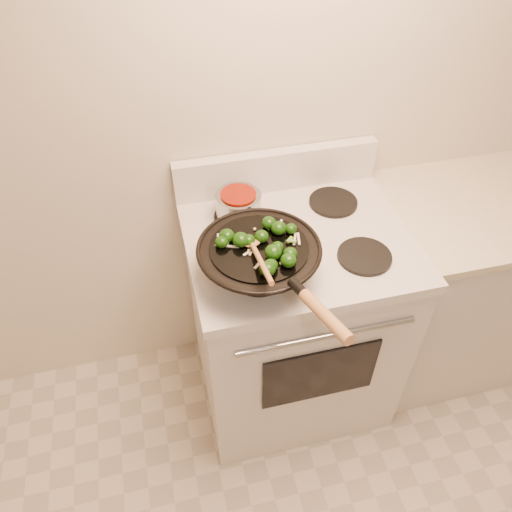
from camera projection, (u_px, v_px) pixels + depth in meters
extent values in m
plane|color=beige|center=(356.00, 82.00, 1.74)|extent=(3.50, 0.00, 3.50)
cube|color=silver|center=(292.00, 324.00, 2.06)|extent=(0.76, 0.64, 0.88)
cube|color=silver|center=(299.00, 241.00, 1.74)|extent=(0.78, 0.66, 0.04)
cube|color=silver|center=(277.00, 170.00, 1.88)|extent=(0.78, 0.05, 0.16)
cylinder|color=#93979B|center=(327.00, 336.00, 1.59)|extent=(0.60, 0.02, 0.02)
cube|color=black|center=(320.00, 375.00, 1.76)|extent=(0.42, 0.01, 0.28)
cylinder|color=black|center=(259.00, 275.00, 1.59)|extent=(0.18, 0.18, 0.01)
cylinder|color=black|center=(364.00, 256.00, 1.65)|extent=(0.18, 0.18, 0.01)
cylinder|color=black|center=(239.00, 217.00, 1.80)|extent=(0.18, 0.18, 0.01)
cylinder|color=black|center=(333.00, 202.00, 1.86)|extent=(0.18, 0.18, 0.01)
cube|color=silver|center=(461.00, 285.00, 2.22)|extent=(0.81, 0.60, 0.88)
cube|color=beige|center=(496.00, 204.00, 1.90)|extent=(0.83, 0.62, 0.03)
torus|color=black|center=(259.00, 248.00, 1.51)|extent=(0.38, 0.38, 0.01)
cylinder|color=black|center=(259.00, 247.00, 1.50)|extent=(0.30, 0.30, 0.01)
cylinder|color=black|center=(298.00, 288.00, 1.35)|extent=(0.05, 0.07, 0.04)
cylinder|color=#A56F40|center=(326.00, 316.00, 1.26)|extent=(0.09, 0.20, 0.06)
ellipsoid|color=#113508|center=(222.00, 242.00, 1.49)|extent=(0.04, 0.04, 0.03)
cylinder|color=#52832F|center=(226.00, 244.00, 1.50)|extent=(0.02, 0.02, 0.01)
ellipsoid|color=#113508|center=(249.00, 240.00, 1.50)|extent=(0.04, 0.04, 0.04)
ellipsoid|color=#113508|center=(262.00, 236.00, 1.51)|extent=(0.04, 0.04, 0.04)
ellipsoid|color=#113508|center=(290.00, 254.00, 1.45)|extent=(0.04, 0.04, 0.04)
cylinder|color=#52832F|center=(294.00, 256.00, 1.46)|extent=(0.02, 0.02, 0.01)
ellipsoid|color=#113508|center=(279.00, 228.00, 1.53)|extent=(0.05, 0.05, 0.04)
ellipsoid|color=#113508|center=(227.00, 236.00, 1.51)|extent=(0.05, 0.05, 0.04)
ellipsoid|color=#113508|center=(288.00, 260.00, 1.43)|extent=(0.05, 0.05, 0.04)
cylinder|color=#52832F|center=(293.00, 263.00, 1.44)|extent=(0.02, 0.02, 0.01)
ellipsoid|color=#113508|center=(269.00, 223.00, 1.55)|extent=(0.05, 0.05, 0.04)
ellipsoid|color=#113508|center=(241.00, 240.00, 1.49)|extent=(0.05, 0.05, 0.04)
ellipsoid|color=#113508|center=(271.00, 265.00, 1.42)|extent=(0.04, 0.04, 0.04)
cylinder|color=#52832F|center=(275.00, 267.00, 1.43)|extent=(0.02, 0.01, 0.01)
ellipsoid|color=#113508|center=(291.00, 229.00, 1.54)|extent=(0.04, 0.04, 0.03)
ellipsoid|color=#113508|center=(268.00, 269.00, 1.41)|extent=(0.05, 0.05, 0.04)
ellipsoid|color=#113508|center=(273.00, 252.00, 1.45)|extent=(0.05, 0.05, 0.04)
cylinder|color=#52832F|center=(278.00, 255.00, 1.47)|extent=(0.02, 0.02, 0.02)
ellipsoid|color=#113508|center=(278.00, 247.00, 1.48)|extent=(0.04, 0.04, 0.03)
cube|color=beige|center=(219.00, 241.00, 1.51)|extent=(0.04, 0.04, 0.00)
cube|color=beige|center=(280.00, 224.00, 1.57)|extent=(0.03, 0.04, 0.00)
cube|color=beige|center=(248.00, 252.00, 1.48)|extent=(0.04, 0.02, 0.00)
cube|color=beige|center=(245.00, 245.00, 1.50)|extent=(0.04, 0.03, 0.00)
cube|color=beige|center=(218.00, 239.00, 1.52)|extent=(0.01, 0.05, 0.00)
cube|color=beige|center=(295.00, 239.00, 1.52)|extent=(0.03, 0.05, 0.00)
cube|color=beige|center=(299.00, 239.00, 1.52)|extent=(0.02, 0.05, 0.00)
cube|color=beige|center=(258.00, 265.00, 1.44)|extent=(0.03, 0.03, 0.00)
cube|color=beige|center=(253.00, 252.00, 1.48)|extent=(0.03, 0.03, 0.00)
cube|color=beige|center=(238.00, 239.00, 1.52)|extent=(0.04, 0.02, 0.00)
cube|color=beige|center=(231.00, 246.00, 1.50)|extent=(0.05, 0.02, 0.00)
cube|color=beige|center=(251.00, 250.00, 1.49)|extent=(0.02, 0.04, 0.00)
cylinder|color=#5A902E|center=(271.00, 249.00, 1.48)|extent=(0.02, 0.02, 0.02)
cylinder|color=#5A902E|center=(293.00, 241.00, 1.51)|extent=(0.03, 0.03, 0.02)
cylinder|color=#5A902E|center=(267.00, 227.00, 1.55)|extent=(0.03, 0.01, 0.02)
cylinder|color=#5A902E|center=(268.00, 268.00, 1.43)|extent=(0.03, 0.01, 0.02)
cylinder|color=#5A902E|center=(289.00, 240.00, 1.51)|extent=(0.01, 0.02, 0.01)
sphere|color=beige|center=(250.00, 242.00, 1.51)|extent=(0.01, 0.01, 0.01)
sphere|color=beige|center=(255.00, 229.00, 1.55)|extent=(0.01, 0.01, 0.01)
sphere|color=beige|center=(281.00, 263.00, 1.44)|extent=(0.01, 0.01, 0.01)
sphere|color=beige|center=(265.00, 264.00, 1.44)|extent=(0.01, 0.01, 0.01)
ellipsoid|color=#A56F40|center=(251.00, 242.00, 1.50)|extent=(0.06, 0.05, 0.02)
cylinder|color=#A56F40|center=(261.00, 262.00, 1.39)|extent=(0.02, 0.24, 0.09)
cylinder|color=#93979B|center=(239.00, 205.00, 1.76)|extent=(0.16, 0.16, 0.09)
cylinder|color=#701105|center=(238.00, 194.00, 1.73)|extent=(0.13, 0.13, 0.01)
cylinder|color=black|center=(256.00, 217.00, 1.65)|extent=(0.04, 0.10, 0.02)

